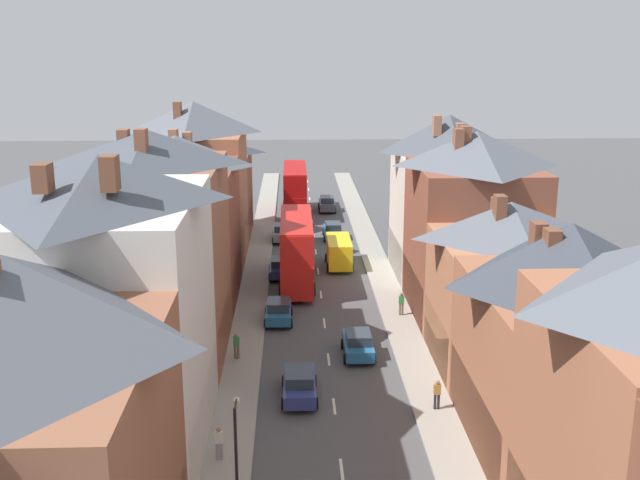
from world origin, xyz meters
TOP-DOWN VIEW (x-y plane):
  - pavement_left at (-5.10, 38.00)m, footprint 2.20×104.00m
  - pavement_right at (5.10, 38.00)m, footprint 2.20×104.00m
  - centre_line_dashes at (0.00, 36.00)m, footprint 0.14×97.80m
  - terrace_row_left at (-10.19, 23.98)m, footprint 8.00×69.81m
  - terrace_row_right at (10.18, 16.35)m, footprint 8.00×56.42m
  - double_decker_bus_lead at (-1.81, 38.74)m, footprint 2.74×10.80m
  - double_decker_bus_mid_street at (-1.81, 63.32)m, footprint 2.74×10.80m
  - car_near_blue at (1.80, 24.43)m, footprint 1.90×3.80m
  - car_parked_left_a at (1.80, 52.73)m, footprint 1.90×4.16m
  - car_parked_right_a at (-1.80, 19.08)m, footprint 1.90×4.35m
  - car_mid_black at (-3.10, 30.41)m, footprint 1.90×3.81m
  - car_parked_left_b at (-3.10, 40.63)m, footprint 1.90×4.03m
  - car_mid_white at (-3.10, 52.05)m, footprint 1.90×4.01m
  - car_parked_right_b at (1.80, 65.10)m, footprint 1.90×4.30m
  - delivery_van at (1.80, 43.28)m, footprint 2.20×5.20m
  - pedestrian_mid_left at (-5.48, 12.81)m, footprint 0.36×0.22m
  - pedestrian_mid_right at (5.23, 17.26)m, footprint 0.36×0.22m
  - pedestrian_far_left at (-5.49, 24.04)m, footprint 0.36×0.22m
  - pedestrian_far_right at (5.37, 31.04)m, footprint 0.36×0.22m
  - street_lamp at (-4.25, 7.49)m, footprint 0.20×1.12m

SIDE VIEW (x-z plane):
  - centre_line_dashes at x=0.00m, z-range 0.00..0.01m
  - pavement_left at x=-5.10m, z-range 0.00..0.14m
  - pavement_right at x=5.10m, z-range 0.00..0.14m
  - car_parked_left_b at x=-3.10m, z-range 0.01..1.59m
  - car_mid_black at x=-3.10m, z-range 0.01..1.59m
  - car_near_blue at x=1.80m, z-range 0.01..1.60m
  - car_parked_left_a at x=1.80m, z-range 0.01..1.60m
  - car_parked_right_a at x=-1.80m, z-range 0.01..1.63m
  - car_mid_white at x=-3.10m, z-range 0.00..1.67m
  - car_parked_right_b at x=1.80m, z-range 0.00..1.70m
  - pedestrian_mid_left at x=-5.48m, z-range 0.23..1.84m
  - pedestrian_mid_right at x=5.23m, z-range 0.23..1.84m
  - pedestrian_far_left at x=-5.49m, z-range 0.23..1.84m
  - pedestrian_far_right at x=5.37m, z-range 0.23..1.84m
  - delivery_van at x=1.80m, z-range 0.13..2.54m
  - double_decker_bus_lead at x=-1.81m, z-range 0.17..5.47m
  - double_decker_bus_mid_street at x=-1.81m, z-range 0.17..5.47m
  - street_lamp at x=-4.25m, z-range 0.49..5.99m
  - terrace_row_right at x=10.18m, z-range -0.48..12.65m
  - terrace_row_left at x=-10.19m, z-range -0.85..13.42m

